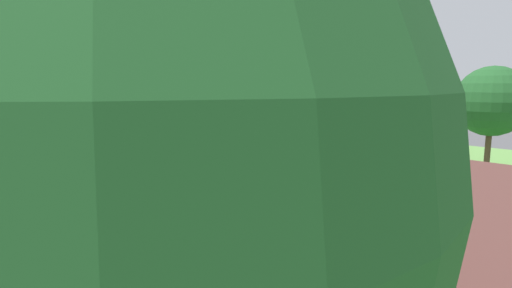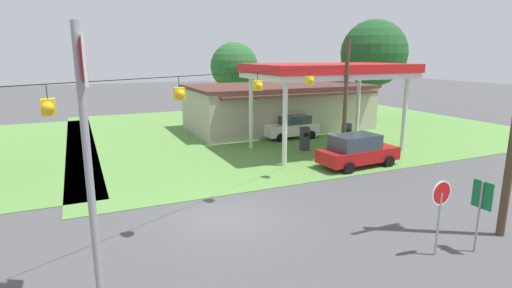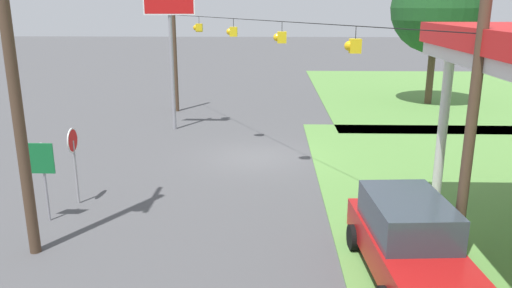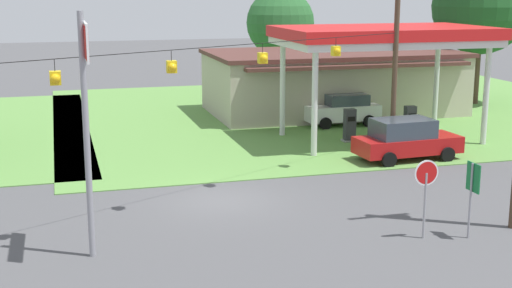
# 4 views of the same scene
# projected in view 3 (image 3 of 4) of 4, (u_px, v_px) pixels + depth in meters

# --- Properties ---
(ground_plane) EXTENTS (160.00, 160.00, 0.00)m
(ground_plane) POSITION_uv_depth(u_px,v_px,m) (255.00, 157.00, 20.94)
(ground_plane) COLOR #4C4C4F
(grass_verge_opposite_corner) EXTENTS (24.00, 24.00, 0.04)m
(grass_verge_opposite_corner) POSITION_uv_depth(u_px,v_px,m) (484.00, 93.00, 35.88)
(grass_verge_opposite_corner) COLOR #5B8E42
(grass_verge_opposite_corner) RESTS_ON ground
(car_at_pumps_front) EXTENTS (4.85, 2.33, 1.89)m
(car_at_pumps_front) POSITION_uv_depth(u_px,v_px,m) (408.00, 239.00, 11.54)
(car_at_pumps_front) COLOR #AD1414
(car_at_pumps_front) RESTS_ON ground
(stop_sign_roadside) EXTENTS (0.80, 0.08, 2.50)m
(stop_sign_roadside) POSITION_uv_depth(u_px,v_px,m) (73.00, 149.00, 15.64)
(stop_sign_roadside) COLOR #99999E
(stop_sign_roadside) RESTS_ON ground
(stop_sign_overhead) EXTENTS (0.22, 2.51, 7.03)m
(stop_sign_overhead) POSITION_uv_depth(u_px,v_px,m) (170.00, 28.00, 24.28)
(stop_sign_overhead) COLOR gray
(stop_sign_overhead) RESTS_ON ground
(route_sign) EXTENTS (0.10, 0.70, 2.40)m
(route_sign) POSITION_uv_depth(u_px,v_px,m) (43.00, 166.00, 14.35)
(route_sign) COLOR gray
(route_sign) RESTS_ON ground
(utility_pole_main) EXTENTS (2.20, 0.44, 10.94)m
(utility_pole_main) POSITION_uv_depth(u_px,v_px,m) (3.00, 10.00, 11.28)
(utility_pole_main) COLOR #4C3828
(utility_pole_main) RESTS_ON ground
(signal_span_gantry) EXTENTS (18.82, 10.24, 7.20)m
(signal_span_gantry) POSITION_uv_depth(u_px,v_px,m) (255.00, 63.00, 19.87)
(signal_span_gantry) COLOR #4C3828
(signal_span_gantry) RESTS_ON ground
(tree_west_verge) EXTENTS (5.52, 5.52, 8.74)m
(tree_west_verge) POSITION_uv_depth(u_px,v_px,m) (437.00, 8.00, 30.55)
(tree_west_verge) COLOR #4C3828
(tree_west_verge) RESTS_ON ground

